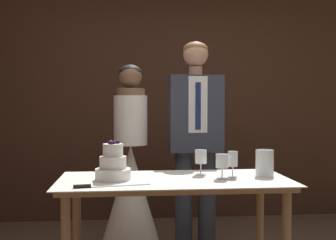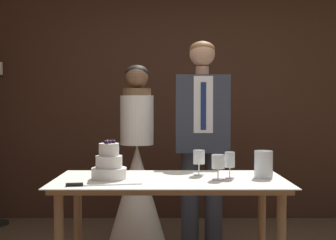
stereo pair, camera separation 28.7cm
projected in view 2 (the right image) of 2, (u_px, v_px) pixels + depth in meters
name	position (u px, v px, depth m)	size (l,w,h in m)	color
wall_back	(188.00, 97.00, 4.67)	(5.40, 0.12, 2.67)	#472B1E
cake_table	(168.00, 194.00, 2.72)	(1.49, 0.69, 0.78)	#8E6B4C
tiered_cake	(107.00, 165.00, 2.71)	(0.23, 0.23, 0.25)	white
cake_knife	(88.00, 185.00, 2.47)	(0.45, 0.10, 0.02)	silver
wine_glass_near	(197.00, 158.00, 2.85)	(0.08, 0.08, 0.17)	silver
wine_glass_middle	(216.00, 163.00, 2.68)	(0.08, 0.08, 0.16)	silver
wine_glass_far	(228.00, 161.00, 2.73)	(0.07, 0.07, 0.17)	silver
hurricane_candle	(262.00, 165.00, 2.76)	(0.12, 0.12, 0.18)	silver
bride	(135.00, 184.00, 3.56)	(0.54, 0.54, 1.59)	white
groom	(200.00, 133.00, 3.55)	(0.45, 0.25, 1.79)	#333847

